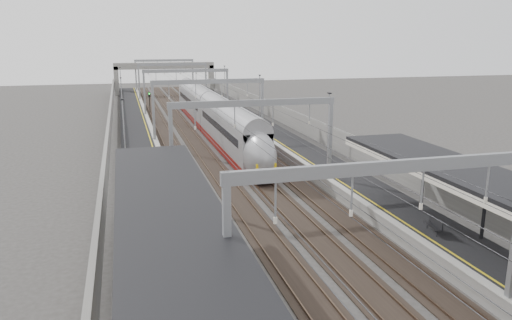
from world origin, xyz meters
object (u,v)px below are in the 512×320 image
overbridge (165,70)px  train (214,120)px  bench (434,224)px  signal_green (149,99)px

overbridge → train: size_ratio=0.44×
bench → signal_green: (-12.79, 60.35, 0.90)m
overbridge → bench: size_ratio=12.88×
overbridge → bench: bearing=-85.2°
train → signal_green: (-6.70, 22.68, 0.28)m
overbridge → bench: overbridge is taller
overbridge → signal_green: (-5.20, -30.19, -2.89)m
train → signal_green: size_ratio=14.47×
overbridge → signal_green: overbridge is taller
overbridge → signal_green: 30.77m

